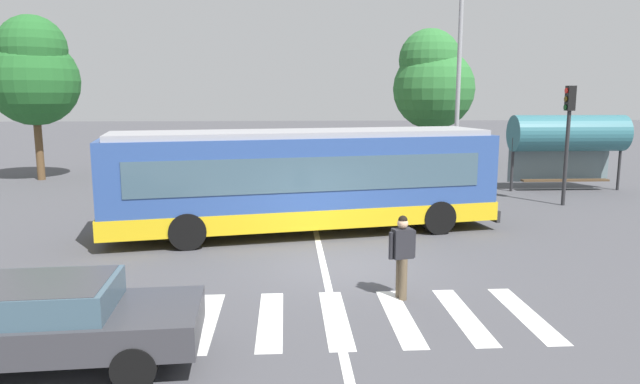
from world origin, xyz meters
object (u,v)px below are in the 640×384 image
object	(u,v)px
parked_car_red	(323,159)
traffic_light_far_corner	(568,125)
parked_car_silver	(169,160)
background_tree_right	(432,80)
city_transit_bus	(303,180)
pedestrian_crossing_street	(402,252)
parked_car_charcoal	(223,159)
bus_stop_shelter	(568,135)
parked_car_champagne	(372,158)
parked_car_black	(424,158)
foreground_sedan	(46,319)
background_tree_left	(33,72)
parked_car_blue	(271,159)
twin_arm_street_lamp	(459,58)

from	to	relation	value
parked_car_red	traffic_light_far_corner	world-z (taller)	traffic_light_far_corner
parked_car_silver	background_tree_right	xyz separation A→B (m)	(14.73, 4.09, 4.18)
city_transit_bus	pedestrian_crossing_street	size ratio (longest dim) A/B	6.91
traffic_light_far_corner	city_transit_bus	bearing A→B (deg)	-159.23
city_transit_bus	parked_car_charcoal	xyz separation A→B (m)	(-3.79, 13.38, -0.82)
parked_car_red	bus_stop_shelter	size ratio (longest dim) A/B	0.94
parked_car_champagne	parked_car_black	world-z (taller)	same
traffic_light_far_corner	parked_car_red	bearing A→B (deg)	132.04
parked_car_champagne	background_tree_right	xyz separation A→B (m)	(4.07, 3.65, 4.18)
city_transit_bus	background_tree_right	xyz separation A→B (m)	(8.20, 17.23, 3.36)
foreground_sedan	parked_car_charcoal	distance (m)	21.86
parked_car_silver	background_tree_left	size ratio (longest dim) A/B	0.58
pedestrian_crossing_street	traffic_light_far_corner	distance (m)	12.67
parked_car_silver	parked_car_champagne	bearing A→B (deg)	2.37
parked_car_silver	parked_car_champagne	distance (m)	10.67
parked_car_silver	parked_car_charcoal	world-z (taller)	same
parked_car_blue	parked_car_champagne	xyz separation A→B (m)	(5.41, 0.48, 0.00)
city_transit_bus	parked_car_blue	size ratio (longest dim) A/B	2.61
parked_car_silver	twin_arm_street_lamp	size ratio (longest dim) A/B	0.48
parked_car_charcoal	parked_car_red	bearing A→B (deg)	-3.04
bus_stop_shelter	foreground_sedan	bearing A→B (deg)	-135.28
foreground_sedan	twin_arm_street_lamp	distance (m)	21.72
background_tree_left	traffic_light_far_corner	bearing A→B (deg)	-19.48
parked_car_champagne	background_tree_right	distance (m)	6.88
background_tree_right	bus_stop_shelter	bearing A→B (deg)	-71.81
parked_car_charcoal	parked_car_blue	distance (m)	2.53
bus_stop_shelter	background_tree_right	xyz separation A→B (m)	(-3.35, 10.19, 2.52)
twin_arm_street_lamp	background_tree_right	bearing A→B (deg)	84.01
pedestrian_crossing_street	parked_car_blue	xyz separation A→B (m)	(-3.08, 18.92, -0.20)
foreground_sedan	parked_car_charcoal	size ratio (longest dim) A/B	1.01
parked_car_silver	parked_car_black	size ratio (longest dim) A/B	0.99
pedestrian_crossing_street	traffic_light_far_corner	world-z (taller)	traffic_light_far_corner
city_transit_bus	twin_arm_street_lamp	world-z (taller)	twin_arm_street_lamp
parked_car_blue	parked_car_silver	bearing A→B (deg)	179.57
bus_stop_shelter	city_transit_bus	bearing A→B (deg)	-148.63
foreground_sedan	bus_stop_shelter	distance (m)	22.13
parked_car_silver	parked_car_charcoal	xyz separation A→B (m)	(2.74, 0.24, 0.00)
parked_car_silver	bus_stop_shelter	xyz separation A→B (m)	(18.08, -6.10, 1.65)
foreground_sedan	background_tree_left	size ratio (longest dim) A/B	0.59
foreground_sedan	parked_car_black	world-z (taller)	same
foreground_sedan	bus_stop_shelter	size ratio (longest dim) A/B	0.95
parked_car_red	twin_arm_street_lamp	world-z (taller)	twin_arm_street_lamp
parked_car_red	background_tree_left	world-z (taller)	background_tree_left
parked_car_silver	traffic_light_far_corner	bearing A→B (deg)	-29.82
parked_car_black	background_tree_left	distance (m)	19.84
city_transit_bus	pedestrian_crossing_street	distance (m)	6.13
parked_car_red	parked_car_black	xyz separation A→B (m)	(5.44, 0.28, 0.00)
parked_car_silver	traffic_light_far_corner	size ratio (longest dim) A/B	1.02
parked_car_black	twin_arm_street_lamp	world-z (taller)	twin_arm_street_lamp
foreground_sedan	traffic_light_far_corner	distance (m)	18.72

